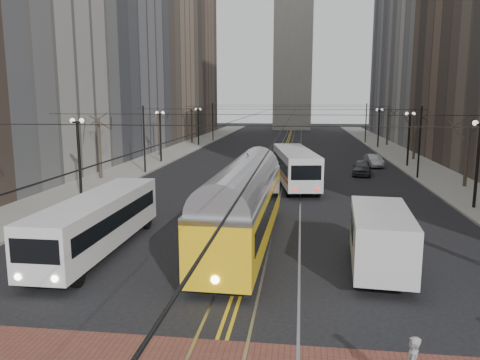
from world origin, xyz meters
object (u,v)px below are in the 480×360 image
(cargo_van, at_px, (380,242))
(sedan_grey, at_px, (362,168))
(sedan_silver, at_px, (374,161))
(transit_bus, at_px, (98,225))
(rear_bus, at_px, (295,168))
(streetcar, at_px, (244,213))

(cargo_van, xyz_separation_m, sedan_grey, (2.52, 26.35, -0.60))
(sedan_silver, bearing_deg, cargo_van, -102.23)
(sedan_grey, bearing_deg, transit_bus, -112.61)
(rear_bus, distance_m, sedan_grey, 9.29)
(sedan_silver, bearing_deg, sedan_grey, -113.00)
(sedan_grey, bearing_deg, cargo_van, -86.87)
(transit_bus, height_order, streetcar, streetcar)
(transit_bus, distance_m, sedan_grey, 29.63)
(streetcar, bearing_deg, rear_bus, 83.40)
(transit_bus, distance_m, cargo_van, 12.87)
(sedan_grey, distance_m, sedan_silver, 6.22)
(streetcar, relative_size, rear_bus, 1.20)
(rear_bus, xyz_separation_m, sedan_grey, (6.36, 6.72, -0.81))
(transit_bus, relative_size, streetcar, 0.77)
(sedan_grey, xyz_separation_m, sedan_silver, (2.00, 5.89, -0.05))
(cargo_van, bearing_deg, sedan_grey, 88.91)
(rear_bus, height_order, sedan_silver, rear_bus)
(streetcar, xyz_separation_m, sedan_grey, (8.66, 23.30, -0.93))
(streetcar, relative_size, sedan_grey, 3.32)
(streetcar, distance_m, rear_bus, 16.74)
(cargo_van, height_order, sedan_silver, cargo_van)
(cargo_van, height_order, sedan_grey, cargo_van)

